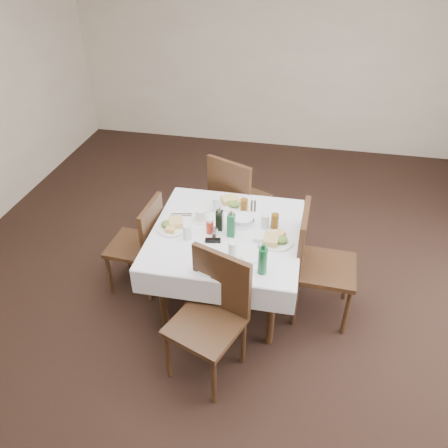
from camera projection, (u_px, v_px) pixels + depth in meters
name	position (u px, v px, depth m)	size (l,w,h in m)	color
ground_plane	(240.00, 306.00, 3.97)	(7.00, 7.00, 0.00)	black
room_shell	(245.00, 130.00, 2.98)	(6.04, 7.04, 2.80)	#C1AE98
dining_table	(226.00, 239.00, 3.68)	(1.25, 1.25, 0.76)	black
chair_north	(235.00, 196.00, 4.40)	(0.64, 0.64, 1.03)	black
chair_south	(213.00, 309.00, 3.17)	(0.61, 0.61, 1.01)	black
chair_east	(315.00, 258.00, 3.61)	(0.51, 0.51, 1.03)	black
chair_west	(143.00, 240.00, 3.91)	(0.46, 0.46, 0.93)	black
meal_north	(233.00, 202.00, 3.94)	(0.28, 0.28, 0.06)	white
meal_south	(215.00, 263.00, 3.26)	(0.29, 0.29, 0.06)	white
meal_east	(276.00, 239.00, 3.50)	(0.29, 0.29, 0.06)	white
meal_west	(172.00, 225.00, 3.66)	(0.27, 0.27, 0.06)	white
side_plate_a	(206.00, 208.00, 3.91)	(0.15, 0.15, 0.01)	white
side_plate_b	(252.00, 256.00, 3.36)	(0.17, 0.17, 0.01)	white
water_n	(216.00, 204.00, 3.84)	(0.07, 0.07, 0.13)	silver
water_s	(233.00, 249.00, 3.33)	(0.07, 0.07, 0.13)	silver
water_e	(265.00, 221.00, 3.64)	(0.07, 0.07, 0.12)	silver
water_w	(187.00, 232.00, 3.51)	(0.07, 0.07, 0.13)	silver
iced_tea_a	(244.00, 206.00, 3.82)	(0.06, 0.06, 0.13)	brown
iced_tea_b	(275.00, 221.00, 3.63)	(0.06, 0.06, 0.13)	brown
bread_basket	(242.00, 220.00, 3.70)	(0.20, 0.20, 0.07)	silver
oil_cruet_dark	(219.00, 220.00, 3.59)	(0.06, 0.06, 0.23)	black
oil_cruet_green	(231.00, 224.00, 3.52)	(0.06, 0.06, 0.26)	#165C31
ketchup_bottle	(210.00, 227.00, 3.58)	(0.06, 0.06, 0.13)	red
salt_shaker	(216.00, 232.00, 3.56)	(0.03, 0.03, 0.08)	white
pepper_shaker	(214.00, 236.00, 3.52)	(0.03, 0.03, 0.07)	#432B1F
coffee_mug	(201.00, 216.00, 3.73)	(0.15, 0.14, 0.11)	white
sunglasses	(213.00, 240.00, 3.50)	(0.13, 0.06, 0.03)	black
green_bottle	(263.00, 260.00, 3.14)	(0.07, 0.07, 0.26)	#165C31
sugar_caddy	(258.00, 239.00, 3.50)	(0.08, 0.05, 0.04)	white
cutlery_n	(253.00, 206.00, 3.93)	(0.07, 0.19, 0.01)	silver
cutlery_s	(201.00, 260.00, 3.32)	(0.11, 0.20, 0.01)	silver
cutlery_e	(269.00, 248.00, 3.44)	(0.18, 0.05, 0.01)	silver
cutlery_w	(181.00, 215.00, 3.82)	(0.19, 0.09, 0.01)	silver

